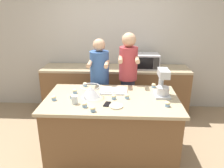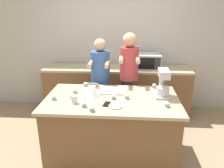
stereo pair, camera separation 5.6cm
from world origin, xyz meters
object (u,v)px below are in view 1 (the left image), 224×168
microwave_oven (145,61)px  cupcake_8 (127,96)px  person_left (100,84)px  cupcake_6 (75,91)px  drinking_glass (75,100)px  cupcake_4 (168,104)px  cupcake_3 (114,97)px  cell_phone (107,104)px  cupcake_9 (93,109)px  small_plate (116,106)px  cupcake_0 (72,96)px  person_right (128,80)px  cupcake_2 (154,85)px  cupcake_7 (54,98)px  mixing_bowl (90,91)px  baking_tray (114,91)px  cupcake_5 (85,84)px  stand_mixer (163,84)px  cupcake_1 (85,105)px

microwave_oven → cupcake_8: (-0.37, -1.40, -0.14)m
person_left → cupcake_6: person_left is taller
drinking_glass → cupcake_4: size_ratio=1.63×
drinking_glass → cupcake_3: bearing=18.2°
cell_phone → cupcake_9: size_ratio=2.42×
drinking_glass → cupcake_9: drinking_glass is taller
cell_phone → drinking_glass: 0.41m
small_plate → cupcake_0: cupcake_0 is taller
person_right → cupcake_8: 0.74m
cupcake_6 → cupcake_9: bearing=-59.3°
drinking_glass → cupcake_0: (-0.07, 0.15, -0.02)m
cupcake_8 → cupcake_0: bearing=-177.4°
person_right → cupcake_2: person_right is taller
cupcake_8 → cupcake_7: bearing=-173.9°
cupcake_2 → cupcake_7: size_ratio=1.00×
person_right → drinking_glass: person_right is taller
mixing_bowl → cupcake_4: mixing_bowl is taller
person_left → cupcake_4: (0.93, -0.96, 0.09)m
cupcake_2 → microwave_oven: bearing=92.4°
cupcake_3 → person_left: bearing=108.9°
baking_tray → cupcake_7: size_ratio=5.94×
small_plate → cupcake_5: (-0.49, 0.70, 0.02)m
microwave_oven → cupcake_8: size_ratio=7.87×
cupcake_3 → cupcake_8: 0.18m
cupcake_4 → person_right: bearing=115.7°
person_left → person_right: person_right is taller
stand_mixer → cupcake_9: 1.03m
baking_tray → small_plate: bearing=-84.4°
cupcake_2 → cupcake_6: 1.17m
person_left → drinking_glass: person_left is taller
drinking_glass → cupcake_1: size_ratio=1.63×
mixing_bowl → small_plate: (0.35, -0.30, -0.07)m
baking_tray → microwave_oven: 1.30m
cupcake_7 → mixing_bowl: bearing=16.6°
microwave_oven → cell_phone: (-0.62, -1.59, -0.17)m
mixing_bowl → cupcake_6: bearing=154.2°
small_plate → cupcake_3: 0.24m
drinking_glass → cupcake_7: 0.30m
small_plate → cupcake_0: 0.63m
person_right → cupcake_9: (-0.43, -1.14, 0.03)m
cell_phone → cupcake_8: 0.32m
microwave_oven → cupcake_8: bearing=-104.8°
mixing_bowl → drinking_glass: size_ratio=2.57×
small_plate → cupcake_0: bearing=158.9°
stand_mixer → baking_tray: bearing=170.7°
drinking_glass → cupcake_6: 0.35m
cell_phone → cupcake_9: cupcake_9 is taller
cupcake_6 → cupcake_8: bearing=-11.8°
small_plate → cupcake_3: cupcake_3 is taller
stand_mixer → cell_phone: size_ratio=2.41×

